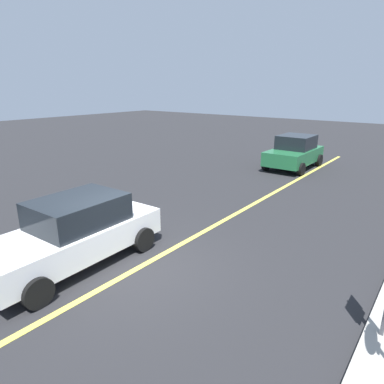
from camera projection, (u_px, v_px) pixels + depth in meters
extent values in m
plane|color=#262628|center=(138.00, 268.00, 8.09)|extent=(80.00, 80.00, 0.00)
cube|color=#E0D14C|center=(210.00, 228.00, 10.35)|extent=(28.00, 0.16, 0.01)
cube|color=#236B3D|center=(294.00, 156.00, 17.83)|extent=(3.87, 1.86, 0.70)
cube|color=black|center=(296.00, 142.00, 17.77)|extent=(1.86, 1.64, 0.70)
cylinder|color=black|center=(301.00, 169.00, 16.40)|extent=(0.64, 0.22, 0.64)
cylinder|color=black|center=(266.00, 164.00, 17.49)|extent=(0.64, 0.22, 0.64)
cylinder|color=black|center=(319.00, 160.00, 18.39)|extent=(0.64, 0.22, 0.64)
cylinder|color=black|center=(286.00, 156.00, 19.47)|extent=(0.64, 0.22, 0.64)
cube|color=white|center=(73.00, 239.00, 8.12)|extent=(4.41, 1.89, 0.66)
cube|color=black|center=(78.00, 211.00, 8.10)|extent=(2.14, 1.61, 0.66)
cylinder|color=black|center=(37.00, 293.00, 6.59)|extent=(0.65, 0.24, 0.64)
cylinder|color=black|center=(143.00, 239.00, 8.88)|extent=(0.65, 0.24, 0.64)
cylinder|color=black|center=(99.00, 224.00, 9.86)|extent=(0.65, 0.24, 0.64)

